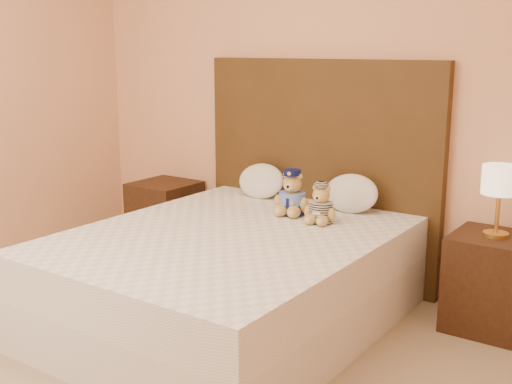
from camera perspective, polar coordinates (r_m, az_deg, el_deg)
bed at (r=3.73m, az=-2.29°, el=-7.70°), size 1.60×2.00×0.55m
headboard at (r=4.41m, az=5.62°, el=1.92°), size 1.75×0.08×1.50m
nightstand_left at (r=5.08m, az=-8.06°, el=-2.20°), size 0.45×0.45×0.55m
nightstand_right at (r=3.90m, az=20.21°, el=-7.55°), size 0.45×0.45×0.55m
lamp at (r=3.75m, az=20.88°, el=0.71°), size 0.20×0.20×0.40m
teddy_police at (r=4.00m, az=3.24°, el=-0.04°), size 0.28×0.27×0.28m
teddy_prisoner at (r=3.83m, az=5.79°, el=-1.04°), size 0.23×0.22×0.23m
pillow_left at (r=4.46m, az=0.45°, el=1.14°), size 0.36×0.23×0.25m
pillow_right at (r=4.12m, az=8.45°, el=0.04°), size 0.37×0.24×0.26m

